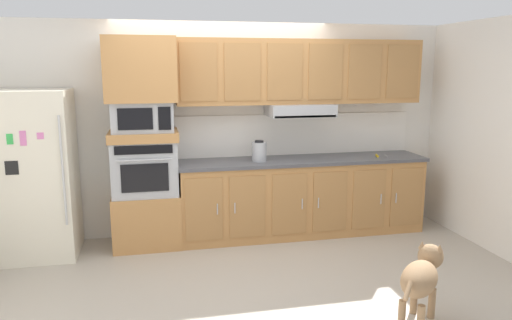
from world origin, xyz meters
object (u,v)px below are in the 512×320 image
at_px(built_in_oven, 145,167).
at_px(electric_kettle, 259,151).
at_px(microwave, 143,116).
at_px(screwdriver, 378,156).
at_px(dog, 422,276).
at_px(refrigerator, 36,174).

bearing_deg(built_in_oven, electric_kettle, -2.11).
distance_m(microwave, electric_kettle, 1.36).
distance_m(screwdriver, dog, 2.25).
distance_m(built_in_oven, screwdriver, 2.75).
height_order(built_in_oven, microwave, microwave).
height_order(built_in_oven, screwdriver, built_in_oven).
xyz_separation_m(electric_kettle, dog, (0.83, -2.14, -0.65)).
bearing_deg(electric_kettle, dog, -68.75).
height_order(screwdriver, electric_kettle, electric_kettle).
height_order(refrigerator, electric_kettle, refrigerator).
bearing_deg(microwave, dog, -45.89).
height_order(refrigerator, built_in_oven, refrigerator).
distance_m(microwave, screwdriver, 2.80).
height_order(microwave, electric_kettle, microwave).
distance_m(screwdriver, electric_kettle, 1.46).
xyz_separation_m(refrigerator, electric_kettle, (2.40, 0.02, 0.15)).
bearing_deg(built_in_oven, dog, -45.89).
bearing_deg(electric_kettle, microwave, 177.89).
relative_size(refrigerator, microwave, 2.73).
relative_size(refrigerator, built_in_oven, 2.51).
bearing_deg(built_in_oven, screwdriver, -1.87).
xyz_separation_m(refrigerator, dog, (3.23, -2.12, -0.50)).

